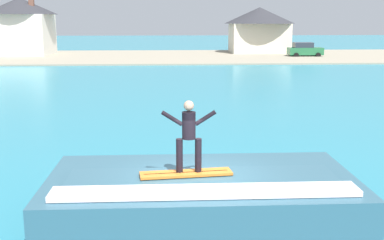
# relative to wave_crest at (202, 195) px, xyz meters

# --- Properties ---
(ground_plane) EXTENTS (260.00, 260.00, 0.00)m
(ground_plane) POSITION_rel_wave_crest_xyz_m (-0.18, -0.16, -0.54)
(ground_plane) COLOR teal
(wave_crest) EXTENTS (7.52, 3.96, 1.16)m
(wave_crest) POSITION_rel_wave_crest_xyz_m (0.00, 0.00, 0.00)
(wave_crest) COLOR #315A6B
(wave_crest) RESTS_ON ground_plane
(surfboard) EXTENTS (2.24, 0.73, 0.06)m
(surfboard) POSITION_rel_wave_crest_xyz_m (-0.39, -0.22, 0.64)
(surfboard) COLOR orange
(surfboard) RESTS_ON wave_crest
(surfer) EXTENTS (1.30, 0.32, 1.73)m
(surfer) POSITION_rel_wave_crest_xyz_m (-0.32, -0.20, 1.64)
(surfer) COLOR black
(surfer) RESTS_ON surfboard
(shoreline_bank) EXTENTS (120.00, 22.14, 0.16)m
(shoreline_bank) POSITION_rel_wave_crest_xyz_m (-0.18, 50.46, -0.46)
(shoreline_bank) COLOR gray
(shoreline_bank) RESTS_ON ground_plane
(car_near_shore) EXTENTS (3.99, 2.08, 1.86)m
(car_near_shore) POSITION_rel_wave_crest_xyz_m (-19.05, 51.64, 0.40)
(car_near_shore) COLOR gray
(car_near_shore) RESTS_ON ground_plane
(car_far_shore) EXTENTS (4.28, 2.12, 1.86)m
(car_far_shore) POSITION_rel_wave_crest_xyz_m (16.59, 49.21, 0.40)
(car_far_shore) COLOR #23663D
(car_far_shore) RESTS_ON ground_plane
(house_with_chimney) EXTENTS (9.46, 9.46, 7.80)m
(house_with_chimney) POSITION_rel_wave_crest_xyz_m (-19.72, 54.06, 3.58)
(house_with_chimney) COLOR silver
(house_with_chimney) RESTS_ON ground_plane
(house_gabled_white) EXTENTS (9.61, 9.61, 6.31)m
(house_gabled_white) POSITION_rel_wave_crest_xyz_m (11.99, 55.73, 3.14)
(house_gabled_white) COLOR beige
(house_gabled_white) RESTS_ON ground_plane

